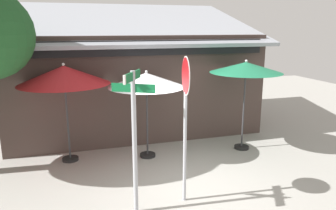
{
  "coord_description": "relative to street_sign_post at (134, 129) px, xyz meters",
  "views": [
    {
      "loc": [
        -2.52,
        -6.73,
        3.6
      ],
      "look_at": [
        -0.13,
        1.2,
        1.6
      ],
      "focal_mm": 34.37,
      "sensor_mm": 36.0,
      "label": 1
    }
  ],
  "objects": [
    {
      "name": "cafe_building",
      "position": [
        1.04,
        6.13,
        0.03
      ],
      "size": [
        8.72,
        5.5,
        4.58
      ],
      "color": "#473833",
      "rests_on": "ground"
    },
    {
      "name": "ground_plane",
      "position": [
        1.47,
        1.03,
        -1.8
      ],
      "size": [
        28.0,
        28.0,
        0.1
      ],
      "primitive_type": "cube",
      "color": "#9E9B93"
    },
    {
      "name": "patio_umbrella_crimson_left",
      "position": [
        -1.25,
        3.07,
        0.64
      ],
      "size": [
        2.39,
        2.39,
        2.71
      ],
      "color": "black",
      "rests_on": "ground"
    },
    {
      "name": "patio_umbrella_ivory_center",
      "position": [
        0.88,
        2.72,
        0.45
      ],
      "size": [
        2.1,
        2.1,
        2.48
      ],
      "color": "black",
      "rests_on": "ground"
    },
    {
      "name": "stop_sign",
      "position": [
        1.08,
        0.15,
        0.39
      ],
      "size": [
        0.13,
        0.77,
        3.07
      ],
      "color": "#A8AAB2",
      "rests_on": "ground"
    },
    {
      "name": "patio_umbrella_forest_green_right",
      "position": [
        3.77,
        2.5,
        0.71
      ],
      "size": [
        2.09,
        2.09,
        2.71
      ],
      "color": "black",
      "rests_on": "ground"
    },
    {
      "name": "street_sign_post",
      "position": [
        0.0,
        0.0,
        0.0
      ],
      "size": [
        0.74,
        0.79,
        2.85
      ],
      "color": "#A8AAB2",
      "rests_on": "ground"
    }
  ]
}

